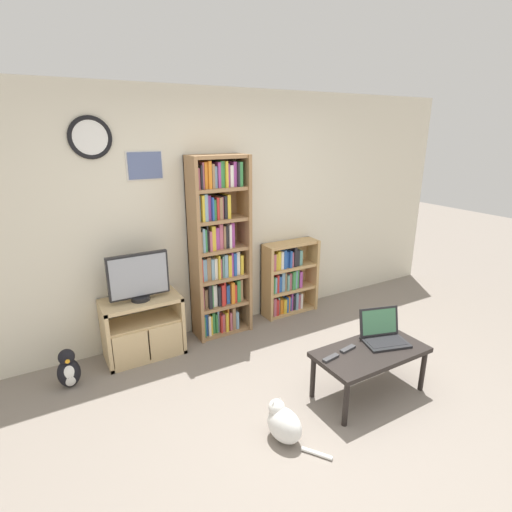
{
  "coord_description": "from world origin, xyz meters",
  "views": [
    {
      "loc": [
        -1.74,
        -1.9,
        2.19
      ],
      "look_at": [
        -0.01,
        1.09,
        1.09
      ],
      "focal_mm": 28.0,
      "sensor_mm": 36.0,
      "label": 1
    }
  ],
  "objects": [
    {
      "name": "coffee_table",
      "position": [
        0.57,
        0.17,
        0.37
      ],
      "size": [
        0.97,
        0.49,
        0.42
      ],
      "color": "black",
      "rests_on": "ground_plane"
    },
    {
      "name": "television",
      "position": [
        -0.93,
        1.73,
        0.84
      ],
      "size": [
        0.57,
        0.18,
        0.47
      ],
      "color": "black",
      "rests_on": "tv_stand"
    },
    {
      "name": "bookshelf_tall",
      "position": [
        -0.05,
        1.83,
        0.97
      ],
      "size": [
        0.62,
        0.3,
        1.95
      ],
      "color": "#9E754C",
      "rests_on": "ground_plane"
    },
    {
      "name": "penguin_figurine",
      "position": [
        -1.65,
        1.56,
        0.16
      ],
      "size": [
        0.19,
        0.17,
        0.36
      ],
      "color": "black",
      "rests_on": "ground_plane"
    },
    {
      "name": "laptop",
      "position": [
        0.78,
        0.24,
        0.49
      ],
      "size": [
        0.44,
        0.39,
        0.27
      ],
      "rotation": [
        0.0,
        0.0,
        -0.29
      ],
      "color": "#232326",
      "rests_on": "coffee_table"
    },
    {
      "name": "remote_far_from_laptop",
      "position": [
        0.19,
        0.23,
        0.43
      ],
      "size": [
        0.16,
        0.07,
        0.02
      ],
      "rotation": [
        0.0,
        0.0,
        4.86
      ],
      "color": "#38383A",
      "rests_on": "coffee_table"
    },
    {
      "name": "wall_back",
      "position": [
        -0.01,
        2.01,
        1.31
      ],
      "size": [
        6.65,
        0.09,
        2.6
      ],
      "color": "beige",
      "rests_on": "ground_plane"
    },
    {
      "name": "ground_plane",
      "position": [
        0.0,
        0.0,
        0.0
      ],
      "size": [
        18.0,
        18.0,
        0.0
      ],
      "primitive_type": "plane",
      "color": "gray"
    },
    {
      "name": "remote_near_laptop",
      "position": [
        0.41,
        0.27,
        0.43
      ],
      "size": [
        0.16,
        0.07,
        0.02
      ],
      "rotation": [
        0.0,
        0.0,
        1.73
      ],
      "color": "#38383A",
      "rests_on": "coffee_table"
    },
    {
      "name": "tv_stand",
      "position": [
        -0.93,
        1.74,
        0.31
      ],
      "size": [
        0.75,
        0.4,
        0.61
      ],
      "color": "tan",
      "rests_on": "ground_plane"
    },
    {
      "name": "cat",
      "position": [
        -0.36,
        0.08,
        0.14
      ],
      "size": [
        0.32,
        0.5,
        0.31
      ],
      "rotation": [
        0.0,
        0.0,
        0.23
      ],
      "color": "white",
      "rests_on": "ground_plane"
    },
    {
      "name": "bookshelf_short",
      "position": [
        0.87,
        1.86,
        0.44
      ],
      "size": [
        0.7,
        0.24,
        0.91
      ],
      "color": "tan",
      "rests_on": "ground_plane"
    }
  ]
}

